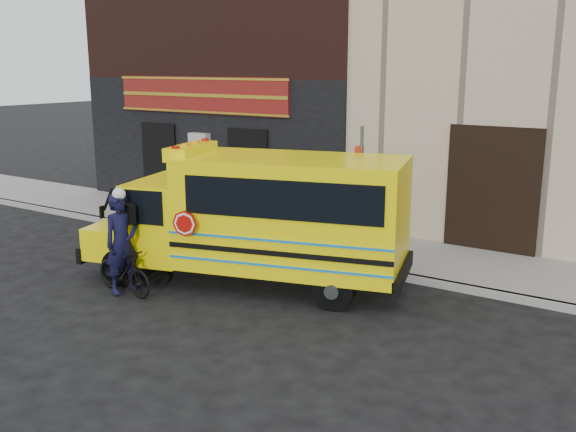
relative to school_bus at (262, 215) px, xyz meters
The scene contains 8 objects.
ground 1.78m from the school_bus, 129.78° to the right, with size 120.00×120.00×0.00m, color black.
curb 2.44m from the school_bus, 107.77° to the left, with size 40.00×0.20×0.15m, color gray.
sidewalk 3.72m from the school_bus, 100.10° to the left, with size 40.00×3.00×0.15m, color slate.
building 10.79m from the school_bus, 93.80° to the left, with size 20.00×10.70×12.00m.
school_bus is the anchor object (origin of this frame).
sign_pole 2.20m from the school_bus, 49.58° to the left, with size 0.10×0.29×3.29m.
bicycle 3.04m from the school_bus, 135.20° to the right, with size 0.46×1.61×0.97m, color black.
cyclist 2.90m from the school_bus, 135.39° to the right, with size 0.74×0.49×2.04m, color black.
Camera 1 is at (8.12, -9.84, 4.54)m, focal length 40.00 mm.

